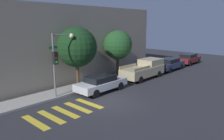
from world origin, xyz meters
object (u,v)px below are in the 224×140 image
at_px(pickup_truck, 144,69).
at_px(sedan_middle, 169,64).
at_px(sedan_near_corner, 101,83).
at_px(sedan_far_end, 189,59).
at_px(tree_near_corner, 77,47).
at_px(traffic_light_pole, 59,54).
at_px(tree_midblock, 118,45).

distance_m(pickup_truck, sedan_middle, 5.18).
height_order(sedan_near_corner, sedan_middle, sedan_middle).
relative_size(sedan_near_corner, sedan_far_end, 1.05).
bearing_deg(sedan_near_corner, tree_near_corner, 101.62).
height_order(traffic_light_pole, tree_midblock, tree_midblock).
bearing_deg(pickup_truck, tree_near_corner, 160.38).
height_order(sedan_near_corner, sedan_far_end, sedan_far_end).
bearing_deg(tree_midblock, tree_near_corner, 180.00).
distance_m(sedan_far_end, tree_near_corner, 17.58).
xyz_separation_m(pickup_truck, tree_near_corner, (-6.64, 2.37, 2.57)).
height_order(sedan_middle, tree_midblock, tree_midblock).
relative_size(sedan_middle, sedan_far_end, 1.03).
height_order(sedan_middle, tree_near_corner, tree_near_corner).
xyz_separation_m(sedan_middle, tree_midblock, (-6.59, 2.37, 2.56)).
xyz_separation_m(sedan_middle, tree_near_corner, (-11.82, 2.37, 2.74)).
xyz_separation_m(traffic_light_pole, sedan_near_corner, (3.02, -1.27, -2.53)).
height_order(pickup_truck, tree_midblock, tree_midblock).
height_order(pickup_truck, sedan_far_end, pickup_truck).
relative_size(sedan_near_corner, pickup_truck, 0.86).
bearing_deg(sedan_far_end, tree_midblock, 168.81).
distance_m(traffic_light_pole, tree_near_corner, 2.77).
relative_size(traffic_light_pole, tree_midblock, 1.00).
height_order(pickup_truck, sedan_middle, pickup_truck).
relative_size(sedan_near_corner, sedan_middle, 1.02).
relative_size(tree_near_corner, tree_midblock, 1.09).
bearing_deg(traffic_light_pole, sedan_far_end, -3.67).
distance_m(sedan_middle, sedan_far_end, 5.38).
relative_size(pickup_truck, tree_midblock, 1.09).
bearing_deg(traffic_light_pole, tree_near_corner, 23.49).
relative_size(traffic_light_pole, tree_near_corner, 0.92).
distance_m(sedan_near_corner, sedan_middle, 11.33).
distance_m(sedan_near_corner, tree_midblock, 5.90).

